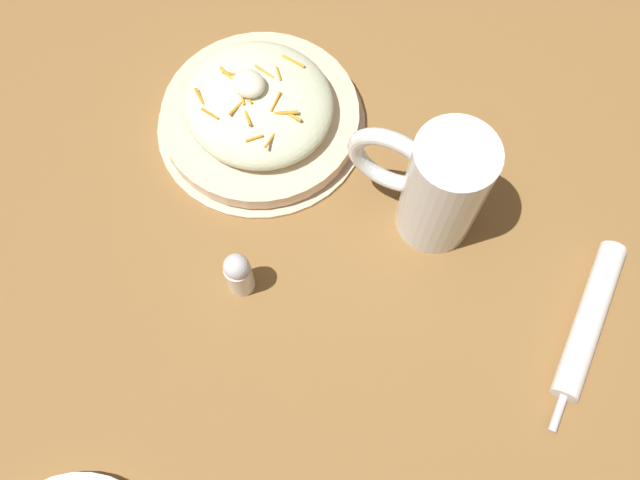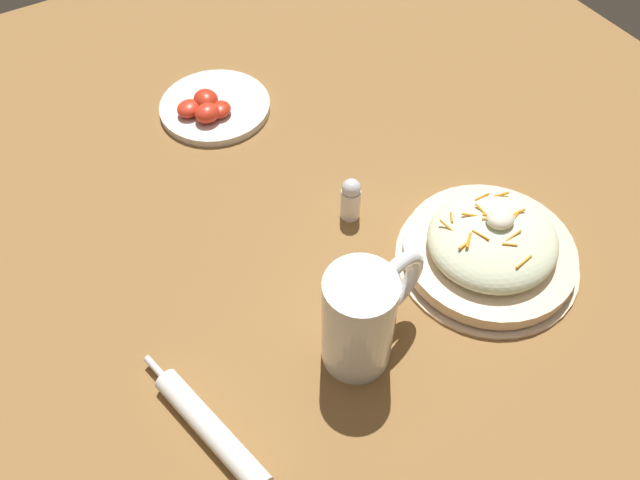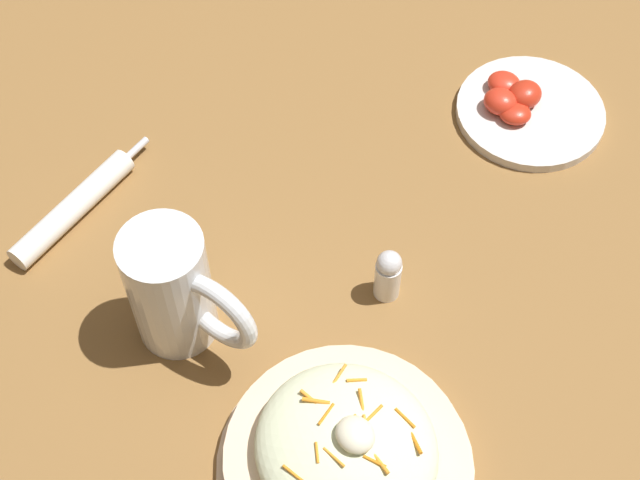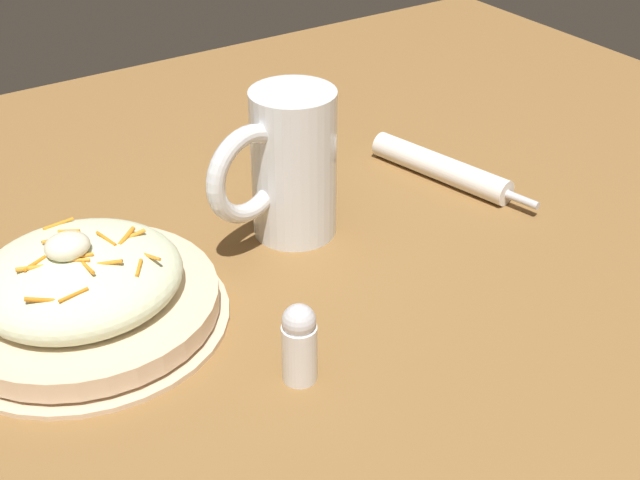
{
  "view_description": "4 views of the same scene",
  "coord_description": "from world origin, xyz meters",
  "px_view_note": "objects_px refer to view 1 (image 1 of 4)",
  "views": [
    {
      "loc": [
        -0.14,
        0.08,
        0.64
      ],
      "look_at": [
        0.01,
        -0.1,
        0.06
      ],
      "focal_mm": 36.59,
      "sensor_mm": 36.0,
      "label": 1
    },
    {
      "loc": [
        -0.28,
        -0.51,
        0.68
      ],
      "look_at": [
        -0.04,
        -0.11,
        0.09
      ],
      "focal_mm": 36.48,
      "sensor_mm": 36.0,
      "label": 2
    },
    {
      "loc": [
        0.38,
        -0.41,
        0.82
      ],
      "look_at": [
        -0.0,
        -0.07,
        0.07
      ],
      "focal_mm": 51.66,
      "sensor_mm": 36.0,
      "label": 3
    },
    {
      "loc": [
        0.31,
        0.39,
        0.44
      ],
      "look_at": [
        -0.0,
        -0.09,
        0.07
      ],
      "focal_mm": 48.05,
      "sensor_mm": 36.0,
      "label": 4
    }
  ],
  "objects_px": {
    "beer_mug": "(438,190)",
    "napkin_roll": "(589,320)",
    "salt_shaker": "(239,273)",
    "salad_plate": "(260,111)"
  },
  "relations": [
    {
      "from": "beer_mug",
      "to": "napkin_roll",
      "type": "xyz_separation_m",
      "value": [
        -0.19,
        -0.0,
        -0.05
      ]
    },
    {
      "from": "salt_shaker",
      "to": "salad_plate",
      "type": "bearing_deg",
      "value": -55.12
    },
    {
      "from": "salad_plate",
      "to": "salt_shaker",
      "type": "bearing_deg",
      "value": 124.88
    },
    {
      "from": "salad_plate",
      "to": "napkin_roll",
      "type": "bearing_deg",
      "value": -176.1
    },
    {
      "from": "beer_mug",
      "to": "salt_shaker",
      "type": "distance_m",
      "value": 0.21
    },
    {
      "from": "salad_plate",
      "to": "beer_mug",
      "type": "xyz_separation_m",
      "value": [
        -0.22,
        -0.02,
        0.04
      ]
    },
    {
      "from": "beer_mug",
      "to": "napkin_roll",
      "type": "height_order",
      "value": "beer_mug"
    },
    {
      "from": "beer_mug",
      "to": "napkin_roll",
      "type": "distance_m",
      "value": 0.2
    },
    {
      "from": "napkin_roll",
      "to": "beer_mug",
      "type": "bearing_deg",
      "value": 0.83
    },
    {
      "from": "beer_mug",
      "to": "salt_shaker",
      "type": "height_order",
      "value": "beer_mug"
    }
  ]
}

